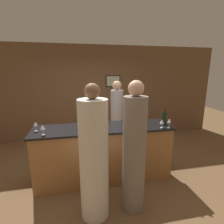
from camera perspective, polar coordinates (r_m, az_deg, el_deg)
ground_plane at (r=3.68m, az=-2.58°, el=-20.57°), size 14.00×14.00×0.00m
back_wall at (r=5.37m, az=-6.63°, el=6.21°), size 8.00×0.08×2.80m
bar_counter at (r=3.42m, az=-2.68°, el=-13.22°), size 2.54×0.71×1.05m
bartender at (r=4.15m, az=1.55°, el=-3.23°), size 0.28×0.28×1.83m
guest_0 at (r=2.47m, az=-5.93°, el=-15.03°), size 0.39×0.39×1.90m
guest_1 at (r=2.60m, az=7.23°, el=-12.90°), size 0.33×0.33×1.93m
wine_bottle_0 at (r=3.46m, az=16.76°, el=-1.98°), size 0.08×0.08×0.31m
wine_glass_0 at (r=3.06m, az=-7.35°, el=-3.70°), size 0.08×0.08×0.15m
wine_glass_1 at (r=3.31m, az=18.23°, el=-2.77°), size 0.06×0.06×0.17m
wine_glass_2 at (r=3.00m, az=-21.77°, el=-4.63°), size 0.08×0.08×0.17m
wine_glass_3 at (r=3.26m, az=16.01°, el=-3.03°), size 0.08×0.08×0.16m
wine_glass_4 at (r=3.23m, az=-23.74°, el=-3.62°), size 0.07×0.07×0.16m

